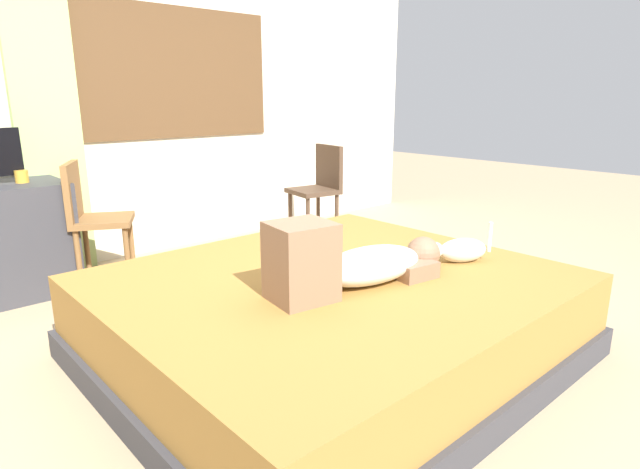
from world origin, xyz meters
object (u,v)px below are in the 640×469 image
object	(u,v)px
cat	(459,250)
chair_by_desk	(91,214)
bed	(332,317)
person_lying	(354,263)
chair_spare	(320,185)
cup	(22,176)

from	to	relation	value
cat	chair_by_desk	size ratio (longest dim) A/B	0.37
bed	cat	size ratio (longest dim) A/B	6.73
person_lying	chair_spare	world-z (taller)	chair_spare
bed	chair_spare	size ratio (longest dim) A/B	2.49
cat	chair_by_desk	xyz separation A→B (m)	(-1.15, 2.14, 0.01)
cup	chair_by_desk	distance (m)	0.47
chair_spare	bed	bearing A→B (deg)	-130.50
person_lying	chair_by_desk	world-z (taller)	chair_by_desk
cat	cup	bearing A→B (deg)	122.84
cup	person_lying	bearing A→B (deg)	-69.48
chair_by_desk	chair_spare	size ratio (longest dim) A/B	1.00
chair_spare	cup	bearing A→B (deg)	171.89
person_lying	cup	distance (m)	2.35
person_lying	cup	world-z (taller)	cup
bed	chair_spare	world-z (taller)	chair_spare
bed	cat	xyz separation A→B (m)	(0.64, -0.30, 0.29)
cat	chair_by_desk	world-z (taller)	chair_by_desk
person_lying	chair_spare	xyz separation A→B (m)	(1.47, 1.87, -0.04)
bed	chair_spare	distance (m)	2.24
bed	person_lying	distance (m)	0.38
bed	cat	distance (m)	0.76
person_lying	chair_by_desk	xyz separation A→B (m)	(-0.48, 2.02, -0.04)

